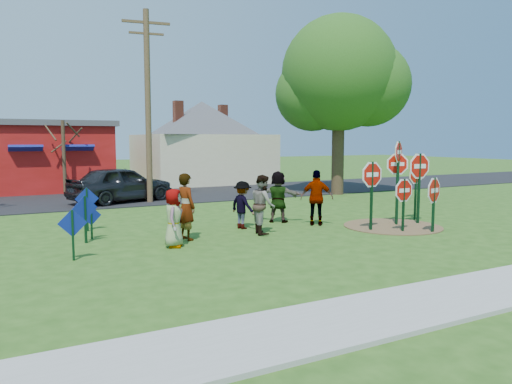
% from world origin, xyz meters
% --- Properties ---
extents(ground, '(120.00, 120.00, 0.00)m').
position_xyz_m(ground, '(0.00, 0.00, 0.00)').
color(ground, '#284E16').
rests_on(ground, ground).
extents(sidewalk, '(22.00, 1.80, 0.08)m').
position_xyz_m(sidewalk, '(0.00, -7.20, 0.04)').
color(sidewalk, '#9E9E99').
rests_on(sidewalk, ground).
extents(road, '(120.00, 7.50, 0.04)m').
position_xyz_m(road, '(0.00, 11.50, 0.02)').
color(road, black).
rests_on(road, ground).
extents(dirt_patch, '(3.20, 3.20, 0.03)m').
position_xyz_m(dirt_patch, '(4.50, -1.00, 0.01)').
color(dirt_patch, brown).
rests_on(dirt_patch, ground).
extents(red_building, '(9.40, 7.69, 3.90)m').
position_xyz_m(red_building, '(-5.50, 17.99, 1.97)').
color(red_building, maroon).
rests_on(red_building, ground).
extents(cream_house, '(9.40, 9.40, 6.50)m').
position_xyz_m(cream_house, '(5.50, 18.00, 2.92)').
color(cream_house, beige).
rests_on(cream_house, ground).
extents(stop_sign_a, '(0.99, 0.07, 1.80)m').
position_xyz_m(stop_sign_a, '(4.11, -1.86, 1.19)').
color(stop_sign_a, '#0D3219').
rests_on(stop_sign_a, ground).
extents(stop_sign_b, '(0.87, 0.49, 2.96)m').
position_xyz_m(stop_sign_b, '(4.82, -0.86, 2.17)').
color(stop_sign_b, '#0D3219').
rests_on(stop_sign_b, ground).
extents(stop_sign_c, '(0.85, 0.53, 2.55)m').
position_xyz_m(stop_sign_c, '(4.93, -0.70, 1.79)').
color(stop_sign_c, '#0D3219').
rests_on(stop_sign_c, ground).
extents(stop_sign_d, '(0.97, 0.09, 2.13)m').
position_xyz_m(stop_sign_d, '(6.28, -0.25, 1.50)').
color(stop_sign_d, '#0D3219').
rests_on(stop_sign_d, ground).
extents(stop_sign_e, '(1.05, 0.34, 1.86)m').
position_xyz_m(stop_sign_e, '(4.83, -2.39, 1.21)').
color(stop_sign_e, '#0D3219').
rests_on(stop_sign_e, ground).
extents(stop_sign_f, '(1.19, 0.08, 2.57)m').
position_xyz_m(stop_sign_f, '(5.67, -0.98, 1.81)').
color(stop_sign_f, '#0D3219').
rests_on(stop_sign_f, ground).
extents(stop_sign_g, '(1.11, 0.08, 2.34)m').
position_xyz_m(stop_sign_g, '(3.37, -1.22, 1.60)').
color(stop_sign_g, '#0D3219').
rests_on(stop_sign_g, ground).
extents(blue_diamond_a, '(0.67, 0.08, 1.24)m').
position_xyz_m(blue_diamond_a, '(-5.52, -0.86, 0.76)').
color(blue_diamond_a, '#0D3219').
rests_on(blue_diamond_a, ground).
extents(blue_diamond_b, '(0.70, 0.17, 1.34)m').
position_xyz_m(blue_diamond_b, '(-4.91, 1.10, 0.83)').
color(blue_diamond_b, '#0D3219').
rests_on(blue_diamond_b, ground).
extents(blue_diamond_c, '(0.58, 0.08, 0.98)m').
position_xyz_m(blue_diamond_c, '(-4.66, 1.58, 0.59)').
color(blue_diamond_c, '#0D3219').
rests_on(blue_diamond_c, ground).
extents(blue_diamond_d, '(0.72, 0.12, 1.39)m').
position_xyz_m(blue_diamond_d, '(-4.53, 2.98, 0.86)').
color(blue_diamond_d, '#0D3219').
rests_on(blue_diamond_d, ground).
extents(person_a, '(0.80, 0.91, 1.57)m').
position_xyz_m(person_a, '(-2.92, -0.57, 0.79)').
color(person_a, '#4C4D98').
rests_on(person_a, ground).
extents(person_b, '(0.62, 0.79, 1.92)m').
position_xyz_m(person_b, '(-2.28, 0.18, 0.96)').
color(person_b, '#266B55').
rests_on(person_b, ground).
extents(person_c, '(0.90, 1.03, 1.81)m').
position_xyz_m(person_c, '(0.11, -0.04, 0.91)').
color(person_c, brown).
rests_on(person_c, ground).
extents(person_d, '(0.80, 1.11, 1.54)m').
position_xyz_m(person_d, '(-0.03, 1.05, 0.77)').
color(person_d, '#343539').
rests_on(person_d, ground).
extents(person_e, '(1.14, 1.03, 1.87)m').
position_xyz_m(person_e, '(2.43, 0.40, 0.93)').
color(person_e, '#5A3560').
rests_on(person_e, ground).
extents(person_f, '(1.61, 1.49, 1.80)m').
position_xyz_m(person_f, '(1.62, 1.57, 0.90)').
color(person_f, '#194921').
rests_on(person_f, ground).
extents(suv, '(5.16, 3.32, 1.64)m').
position_xyz_m(suv, '(-1.89, 9.67, 0.86)').
color(suv, '#303035').
rests_on(suv, road).
extents(utility_pole, '(2.09, 0.43, 8.59)m').
position_xyz_m(utility_pole, '(-0.75, 9.01, 4.52)').
color(utility_pole, '#4C3823').
rests_on(utility_pole, ground).
extents(leafy_tree, '(6.51, 5.94, 9.26)m').
position_xyz_m(leafy_tree, '(9.15, 7.82, 5.96)').
color(leafy_tree, '#382819').
rests_on(leafy_tree, ground).
extents(bare_tree_east, '(1.80, 1.80, 3.85)m').
position_xyz_m(bare_tree_east, '(-3.78, 13.78, 2.49)').
color(bare_tree_east, '#382819').
rests_on(bare_tree_east, ground).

